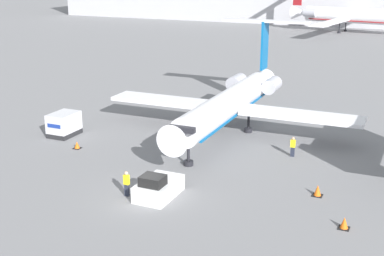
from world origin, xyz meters
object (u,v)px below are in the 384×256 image
(luggage_cart, at_px, (64,124))
(traffic_cone_right, at_px, (318,191))
(traffic_cone_left, at_px, (77,145))
(traffic_cone_mid, at_px, (344,223))
(airplane_parked_far_left, at_px, (347,15))
(airplane_main, at_px, (231,101))
(worker_near_tug, at_px, (127,183))
(pushback_tug, at_px, (158,187))
(worker_by_wing, at_px, (293,146))

(luggage_cart, xyz_separation_m, traffic_cone_right, (24.83, -4.04, -0.72))
(traffic_cone_left, distance_m, traffic_cone_mid, 24.64)
(traffic_cone_mid, height_order, airplane_parked_far_left, airplane_parked_far_left)
(traffic_cone_right, height_order, airplane_parked_far_left, airplane_parked_far_left)
(airplane_main, bearing_deg, luggage_cart, -151.51)
(worker_near_tug, bearing_deg, airplane_parked_far_left, 90.47)
(airplane_main, relative_size, pushback_tug, 6.47)
(airplane_parked_far_left, bearing_deg, worker_near_tug, -89.53)
(pushback_tug, relative_size, worker_by_wing, 2.24)
(airplane_main, bearing_deg, pushback_tug, -87.69)
(airplane_main, relative_size, worker_near_tug, 13.52)
(luggage_cart, xyz_separation_m, airplane_parked_far_left, (11.75, 92.54, 2.93))
(pushback_tug, bearing_deg, worker_near_tug, -157.46)
(airplane_main, xyz_separation_m, traffic_cone_right, (10.84, -11.64, -2.68))
(traffic_cone_left, relative_size, airplane_parked_far_left, 0.02)
(worker_near_tug, distance_m, airplane_parked_far_left, 102.18)
(worker_near_tug, xyz_separation_m, traffic_cone_mid, (14.73, 1.32, -0.61))
(airplane_main, height_order, luggage_cart, airplane_main)
(airplane_main, relative_size, airplane_parked_far_left, 0.64)
(worker_near_tug, xyz_separation_m, worker_by_wing, (8.64, 12.75, -0.08))
(airplane_main, bearing_deg, worker_by_wing, -31.42)
(worker_by_wing, bearing_deg, traffic_cone_left, -162.01)
(airplane_main, height_order, traffic_cone_right, airplane_main)
(traffic_cone_mid, bearing_deg, worker_by_wing, 118.04)
(luggage_cart, xyz_separation_m, worker_by_wing, (21.24, 3.17, -0.20))
(luggage_cart, distance_m, traffic_cone_mid, 28.56)
(airplane_main, bearing_deg, airplane_parked_far_left, 91.51)
(pushback_tug, distance_m, traffic_cone_left, 12.85)
(worker_near_tug, xyz_separation_m, traffic_cone_left, (-9.26, 6.94, -0.67))
(luggage_cart, bearing_deg, worker_by_wing, 8.48)
(pushback_tug, distance_m, traffic_cone_right, 11.21)
(pushback_tug, xyz_separation_m, luggage_cart, (-14.65, 8.73, 0.42))
(worker_by_wing, bearing_deg, airplane_parked_far_left, 96.06)
(pushback_tug, height_order, worker_near_tug, same)
(traffic_cone_right, distance_m, traffic_cone_mid, 4.91)
(airplane_main, bearing_deg, traffic_cone_right, -47.03)
(traffic_cone_mid, xyz_separation_m, airplane_parked_far_left, (-15.57, 100.81, 3.67))
(traffic_cone_mid, bearing_deg, worker_near_tug, -174.89)
(worker_near_tug, distance_m, traffic_cone_right, 13.45)
(worker_near_tug, xyz_separation_m, traffic_cone_right, (12.24, 5.54, -0.59))
(luggage_cart, height_order, worker_near_tug, luggage_cart)
(traffic_cone_right, bearing_deg, worker_by_wing, 116.49)
(traffic_cone_right, distance_m, airplane_parked_far_left, 97.54)
(airplane_main, distance_m, traffic_cone_left, 15.03)
(worker_by_wing, height_order, traffic_cone_left, worker_by_wing)
(airplane_main, height_order, worker_near_tug, airplane_main)
(airplane_main, distance_m, luggage_cart, 16.04)
(worker_by_wing, distance_m, traffic_cone_left, 18.83)
(worker_by_wing, distance_m, airplane_parked_far_left, 89.93)
(worker_by_wing, bearing_deg, airplane_main, 148.58)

